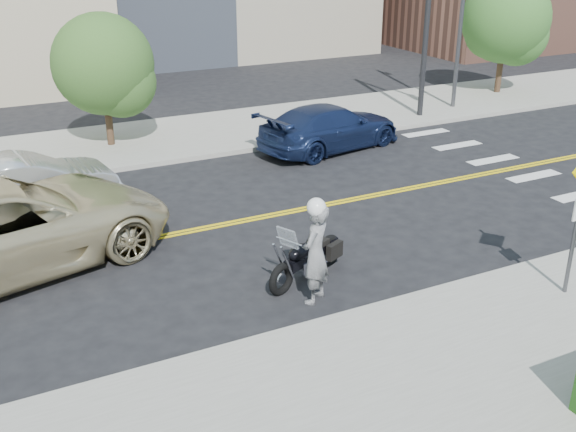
% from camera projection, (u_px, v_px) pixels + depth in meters
% --- Properties ---
extents(ground_plane, '(120.00, 120.00, 0.00)m').
position_uv_depth(ground_plane, '(238.00, 222.00, 16.55)').
color(ground_plane, black).
rests_on(ground_plane, ground).
extents(sidewalk_near, '(60.00, 5.00, 0.15)m').
position_uv_depth(sidewalk_near, '(428.00, 391.00, 10.35)').
color(sidewalk_near, '#9E9B91').
rests_on(sidewalk_near, ground_plane).
extents(sidewalk_far, '(60.00, 5.00, 0.15)m').
position_uv_depth(sidewalk_far, '(152.00, 141.00, 22.68)').
color(sidewalk_far, '#9E9B91').
rests_on(sidewalk_far, ground_plane).
extents(lamp_post, '(0.16, 0.16, 8.00)m').
position_uv_depth(lamp_post, '(463.00, 1.00, 25.24)').
color(lamp_post, '#4C4C51').
rests_on(lamp_post, sidewalk_far).
extents(motorcyclist, '(0.87, 0.82, 2.13)m').
position_uv_depth(motorcyclist, '(316.00, 251.00, 12.62)').
color(motorcyclist, '#98989C').
rests_on(motorcyclist, ground).
extents(motorcycle, '(2.29, 1.53, 1.35)m').
position_uv_depth(motorcycle, '(307.00, 248.00, 13.62)').
color(motorcycle, black).
rests_on(motorcycle, ground).
extents(suv, '(7.54, 4.92, 1.93)m').
position_uv_depth(suv, '(6.00, 227.00, 13.89)').
color(suv, beige).
rests_on(suv, ground).
extents(parked_car_silver, '(4.61, 2.07, 1.47)m').
position_uv_depth(parked_car_silver, '(26.00, 184.00, 16.87)').
color(parked_car_silver, silver).
rests_on(parked_car_silver, ground).
extents(parked_car_blue, '(5.38, 3.05, 1.47)m').
position_uv_depth(parked_car_blue, '(330.00, 127.00, 21.79)').
color(parked_car_blue, navy).
rests_on(parked_car_blue, ground).
extents(tree_far_a, '(3.18, 3.18, 4.34)m').
position_uv_depth(tree_far_a, '(103.00, 64.00, 21.04)').
color(tree_far_a, '#382619').
rests_on(tree_far_a, ground).
extents(tree_far_b, '(3.65, 3.65, 5.04)m').
position_uv_depth(tree_far_b, '(506.00, 19.00, 28.03)').
color(tree_far_b, '#382619').
rests_on(tree_far_b, ground).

